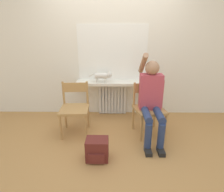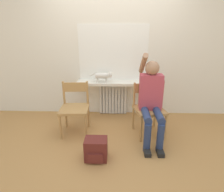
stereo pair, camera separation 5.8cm
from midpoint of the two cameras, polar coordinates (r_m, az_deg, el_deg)
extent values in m
plane|color=#B27F47|center=(2.90, -0.72, -14.77)|extent=(12.00, 12.00, 0.00)
cube|color=white|center=(3.64, -0.33, 15.03)|extent=(7.00, 0.06, 2.70)
cube|color=silver|center=(3.79, -0.31, -0.60)|extent=(0.56, 0.05, 0.66)
cube|color=silver|center=(3.76, -4.09, -0.82)|extent=(0.04, 0.03, 0.63)
cube|color=silver|center=(3.76, -3.15, -0.82)|extent=(0.04, 0.03, 0.63)
cube|color=silver|center=(3.75, -2.21, -0.83)|extent=(0.04, 0.03, 0.63)
cube|color=silver|center=(3.75, -1.27, -0.83)|extent=(0.04, 0.03, 0.63)
cube|color=silver|center=(3.75, -0.33, -0.84)|extent=(0.04, 0.03, 0.63)
cube|color=silver|center=(3.75, 0.62, -0.84)|extent=(0.04, 0.03, 0.63)
cube|color=silver|center=(3.75, 1.56, -0.84)|extent=(0.04, 0.03, 0.63)
cube|color=silver|center=(3.75, 2.50, -0.85)|extent=(0.04, 0.03, 0.63)
cube|color=silver|center=(3.75, 3.45, -0.85)|extent=(0.04, 0.03, 0.63)
cube|color=white|center=(3.56, -0.36, 4.06)|extent=(1.36, 0.33, 0.05)
cube|color=white|center=(3.62, -0.33, 13.01)|extent=(1.31, 0.01, 1.03)
cube|color=#B2844C|center=(3.08, -11.90, -4.02)|extent=(0.47, 0.47, 0.04)
cylinder|color=#B2844C|center=(3.04, -15.92, -9.35)|extent=(0.04, 0.04, 0.41)
cylinder|color=#B2844C|center=(2.97, -8.40, -9.47)|extent=(0.04, 0.04, 0.41)
cylinder|color=#B2844C|center=(3.38, -14.43, -6.15)|extent=(0.04, 0.04, 0.41)
cylinder|color=#B2844C|center=(3.32, -7.71, -6.18)|extent=(0.04, 0.04, 0.41)
cylinder|color=#B2844C|center=(3.23, -15.07, 0.88)|extent=(0.04, 0.04, 0.39)
cylinder|color=#B2844C|center=(3.16, -8.07, 0.99)|extent=(0.04, 0.04, 0.39)
cube|color=#B2844C|center=(3.16, -11.73, 2.61)|extent=(0.40, 0.04, 0.16)
cube|color=#B2844C|center=(3.05, 10.82, -4.14)|extent=(0.54, 0.54, 0.04)
cylinder|color=#B2844C|center=(2.92, 8.43, -10.05)|extent=(0.04, 0.04, 0.41)
cylinder|color=#B2844C|center=(3.07, 15.44, -9.01)|extent=(0.04, 0.04, 0.41)
cylinder|color=#B2844C|center=(3.25, 5.98, -6.74)|extent=(0.04, 0.04, 0.41)
cylinder|color=#B2844C|center=(3.39, 12.39, -5.98)|extent=(0.04, 0.04, 0.41)
cylinder|color=#B2844C|center=(3.08, 6.26, 0.59)|extent=(0.04, 0.04, 0.39)
cylinder|color=#B2844C|center=(3.23, 12.94, 1.07)|extent=(0.04, 0.04, 0.39)
cube|color=#B2844C|center=(3.12, 9.78, 2.53)|extent=(0.40, 0.11, 0.16)
cylinder|color=navy|center=(2.82, 9.82, -5.32)|extent=(0.11, 0.50, 0.11)
cylinder|color=navy|center=(2.85, 13.41, -5.28)|extent=(0.11, 0.50, 0.11)
cylinder|color=navy|center=(2.72, 10.32, -12.35)|extent=(0.10, 0.10, 0.42)
cylinder|color=navy|center=(2.76, 14.09, -12.20)|extent=(0.10, 0.10, 0.42)
cube|color=black|center=(2.77, 10.29, -16.19)|extent=(0.09, 0.20, 0.06)
cube|color=black|center=(2.81, 14.06, -16.00)|extent=(0.09, 0.20, 0.06)
cube|color=#B74251|center=(2.97, 11.11, 1.30)|extent=(0.34, 0.20, 0.55)
sphere|color=#A87A5B|center=(2.88, 11.59, 8.38)|extent=(0.21, 0.21, 0.21)
cylinder|color=#A87A5B|center=(2.99, 8.89, 9.72)|extent=(0.08, 0.50, 0.38)
cylinder|color=#B74251|center=(2.97, 14.10, 0.52)|extent=(0.08, 0.08, 0.44)
cylinder|color=silver|center=(3.48, -3.83, 6.20)|extent=(0.23, 0.10, 0.10)
sphere|color=silver|center=(3.47, -1.41, 6.46)|extent=(0.11, 0.11, 0.11)
cone|color=silver|center=(3.43, -1.44, 7.15)|extent=(0.04, 0.04, 0.04)
cone|color=silver|center=(3.48, -1.40, 7.34)|extent=(0.04, 0.04, 0.04)
cylinder|color=silver|center=(3.47, -2.52, 4.68)|extent=(0.03, 0.03, 0.07)
cylinder|color=silver|center=(3.52, -2.48, 4.90)|extent=(0.03, 0.03, 0.07)
cylinder|color=silver|center=(3.48, -5.14, 4.68)|extent=(0.03, 0.03, 0.07)
cylinder|color=silver|center=(3.53, -5.06, 4.89)|extent=(0.03, 0.03, 0.07)
cylinder|color=silver|center=(3.49, -6.40, 6.60)|extent=(0.15, 0.03, 0.10)
cube|color=maroon|center=(2.57, -5.19, -15.82)|extent=(0.29, 0.22, 0.30)
cube|color=maroon|center=(2.51, -5.44, -18.55)|extent=(0.21, 0.03, 0.13)
camera|label=1|loc=(0.03, -90.54, -0.19)|focal=30.00mm
camera|label=2|loc=(0.03, 89.46, 0.19)|focal=30.00mm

